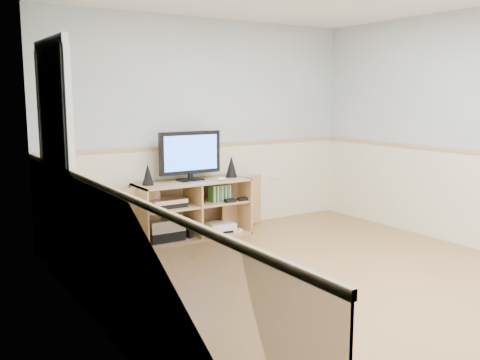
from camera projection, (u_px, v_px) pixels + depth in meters
The scene contains 11 objects.
room at pixel (320, 142), 4.56m from camera, with size 4.04×4.54×2.54m.
media_cabinet at pixel (191, 208), 6.14m from camera, with size 2.05×0.49×0.65m.
monitor at pixel (190, 154), 6.04m from camera, with size 0.75×0.18×0.56m.
speaker_left at pixel (148, 174), 5.76m from camera, with size 0.13×0.13×0.23m, color black.
speaker_right at pixel (231, 166), 6.32m from camera, with size 0.14×0.14×0.25m, color black.
keyboard at pixel (200, 182), 5.94m from camera, with size 0.27×0.11×0.01m, color silver.
mouse at pixel (221, 179), 6.08m from camera, with size 0.10×0.06×0.04m, color white.
av_components at pixel (165, 222), 5.92m from camera, with size 0.50×0.30×0.47m.
game_consoles at pixel (219, 227), 6.30m from camera, with size 0.46×0.30×0.11m.
game_cases at pixel (220, 193), 6.24m from camera, with size 0.26×0.14×0.19m, color #3F8C3F.
wall_outlet at pixel (273, 174), 6.97m from camera, with size 0.12×0.03×0.12m, color white.
Camera 1 is at (-3.09, -3.34, 1.61)m, focal length 40.00 mm.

